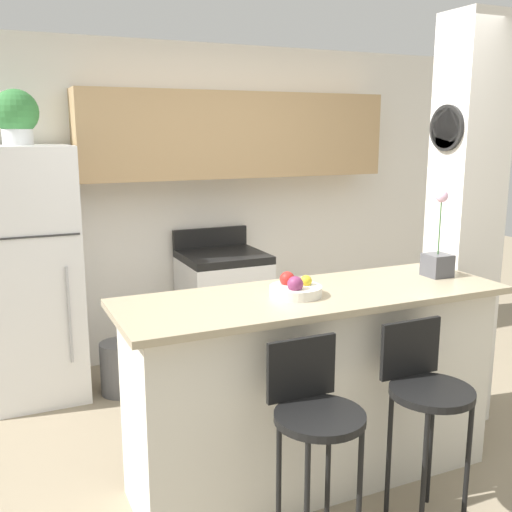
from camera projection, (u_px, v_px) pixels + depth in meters
The scene contains 12 objects.
ground_plane at pixel (311, 476), 3.30m from camera, with size 14.00×14.00×0.00m, color gray.
wall_back at pixel (206, 177), 4.88m from camera, with size 5.60×0.38×2.55m.
pillar_right at pixel (464, 226), 3.75m from camera, with size 0.38×0.32×2.55m.
counter_bar at pixel (313, 387), 3.19m from camera, with size 2.06×0.68×1.05m.
refrigerator at pixel (29, 275), 4.15m from camera, with size 0.66×0.68×1.77m.
stove_range at pixel (223, 307), 4.86m from camera, with size 0.64×0.62×1.07m.
bar_stool_left at pixel (315, 417), 2.57m from camera, with size 0.39×0.39×0.98m.
bar_stool_right at pixel (426, 393), 2.81m from camera, with size 0.39×0.39×0.98m.
potted_plant_on_fridge at pixel (16, 115), 3.93m from camera, with size 0.30×0.30×0.36m.
orchid_vase at pixel (438, 257), 3.41m from camera, with size 0.14×0.14×0.49m.
fruit_bowl at pixel (295, 289), 3.02m from camera, with size 0.27×0.27×0.12m.
trash_bin at pixel (120, 368), 4.32m from camera, with size 0.28×0.28×0.38m.
Camera 1 is at (-1.51, -2.59, 1.87)m, focal length 42.00 mm.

